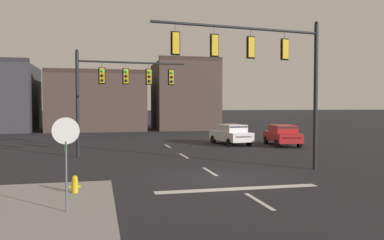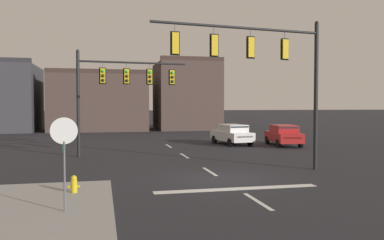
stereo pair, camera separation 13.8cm
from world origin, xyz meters
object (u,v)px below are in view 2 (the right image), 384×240
at_px(car_lot_middle, 232,134).
at_px(signal_mast_near_side, 265,62).
at_px(stop_sign, 64,142).
at_px(signal_mast_far_side, 118,84).
at_px(fire_hydrant, 74,187).
at_px(car_lot_nearside, 283,135).

bearing_deg(car_lot_middle, signal_mast_near_side, -101.85).
bearing_deg(stop_sign, signal_mast_near_side, 33.55).
distance_m(signal_mast_near_side, signal_mast_far_side, 10.24).
height_order(stop_sign, fire_hydrant, stop_sign).
distance_m(stop_sign, car_lot_nearside, 22.30).
height_order(signal_mast_near_side, stop_sign, signal_mast_near_side).
relative_size(signal_mast_near_side, car_lot_middle, 1.80).
xyz_separation_m(signal_mast_far_side, fire_hydrant, (-1.94, -11.08, -4.16)).
bearing_deg(car_lot_middle, car_lot_nearside, -25.45).
distance_m(signal_mast_near_side, car_lot_middle, 13.80).
xyz_separation_m(stop_sign, fire_hydrant, (0.09, 2.47, -1.82)).
bearing_deg(fire_hydrant, car_lot_nearside, 44.21).
bearing_deg(signal_mast_far_side, car_lot_middle, 28.19).
xyz_separation_m(car_lot_middle, fire_hydrant, (-11.02, -15.95, -0.53)).
distance_m(car_lot_middle, fire_hydrant, 19.40).
height_order(car_lot_nearside, fire_hydrant, car_lot_nearside).
bearing_deg(signal_mast_near_side, stop_sign, -146.45).
height_order(signal_mast_far_side, stop_sign, signal_mast_far_side).
relative_size(signal_mast_near_side, fire_hydrant, 11.10).
xyz_separation_m(signal_mast_far_side, car_lot_middle, (9.08, 4.87, -3.63)).
bearing_deg(fire_hydrant, signal_mast_near_side, 20.48).
height_order(signal_mast_near_side, fire_hydrant, signal_mast_near_side).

